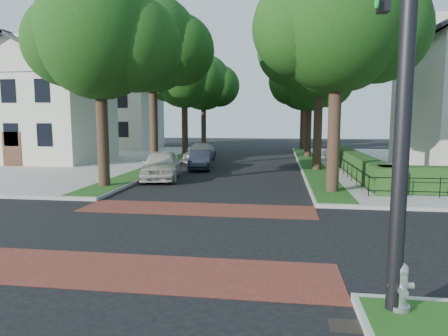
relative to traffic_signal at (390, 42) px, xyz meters
The scene contains 24 objects.
ground 8.09m from the traffic_signal, 137.91° to the left, with size 120.00×120.00×0.00m, color black.
sidewalk_nw 34.12m from the traffic_signal, 136.17° to the left, with size 30.00×30.00×0.15m, color gray.
crosswalk_far 10.20m from the traffic_signal, 122.69° to the left, with size 9.00×2.20×0.01m, color maroon.
crosswalk_near 6.89m from the traffic_signal, 166.05° to the left, with size 9.00×2.20×0.01m, color maroon.
storm_drain 4.77m from the traffic_signal, 135.00° to the right, with size 0.65×0.45×0.01m, color black.
grass_strip_ne 23.95m from the traffic_signal, 88.75° to the left, with size 1.60×29.80×0.02m, color #203F12.
grass_strip_nw 26.06m from the traffic_signal, 113.63° to the left, with size 1.60×29.80×0.02m, color #203F12.
tree_right_near 12.03m from the traffic_signal, 86.47° to the left, with size 7.75×6.67×10.66m.
tree_right_mid 19.95m from the traffic_signal, 87.89° to the left, with size 8.25×7.09×11.22m.
tree_right_far 28.73m from the traffic_signal, 88.57° to the left, with size 7.25×6.23×9.74m.
tree_right_back 37.74m from the traffic_signal, 88.91° to the left, with size 7.50×6.45×10.20m.
tree_left_near 15.74m from the traffic_signal, 131.45° to the left, with size 7.50×6.45×10.20m.
tree_left_mid 22.48m from the traffic_signal, 117.60° to the left, with size 8.00×6.88×11.48m.
tree_left_far 30.52m from the traffic_signal, 109.77° to the left, with size 7.00×6.02×9.86m.
tree_left_back 39.12m from the traffic_signal, 105.27° to the left, with size 7.75×6.66×10.44m.
hedge_main_road 20.01m from the traffic_signal, 81.75° to the left, with size 1.00×18.00×1.20m, color #1A3B14.
fence_main_road 19.95m from the traffic_signal, 84.08° to the left, with size 0.06×18.00×0.90m, color black, non-canonical shape.
house_left_near 30.29m from the traffic_signal, 132.28° to the left, with size 10.00×9.00×10.14m.
house_left_far 41.72m from the traffic_signal, 119.24° to the left, with size 10.00×9.00×10.14m.
traffic_signal is the anchor object (origin of this frame).
parked_car_front 17.47m from the traffic_signal, 119.88° to the left, with size 1.98×4.91×1.67m, color beige.
parked_car_middle 21.31m from the traffic_signal, 110.08° to the left, with size 1.42×4.07×1.34m, color #1E212D.
parked_car_rear 26.20m from the traffic_signal, 108.43° to the left, with size 2.04×5.01×1.45m, color slate.
fire_hydrant 4.15m from the traffic_signal, 31.70° to the right, with size 0.47×0.49×0.89m.
Camera 1 is at (3.11, -11.52, 3.44)m, focal length 32.00 mm.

